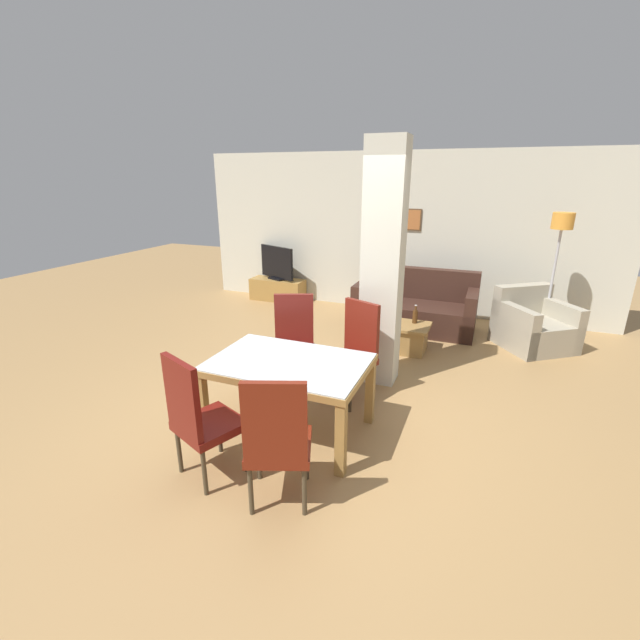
{
  "coord_description": "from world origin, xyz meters",
  "views": [
    {
      "loc": [
        1.59,
        -3.17,
        2.32
      ],
      "look_at": [
        0.0,
        0.76,
        0.87
      ],
      "focal_mm": 24.0,
      "sensor_mm": 36.0,
      "label": 1
    }
  ],
  "objects_px": {
    "dining_chair_far_left": "(294,340)",
    "coffee_table": "(404,337)",
    "dining_chair_far_right": "(354,349)",
    "sofa": "(415,309)",
    "tv_screen": "(277,263)",
    "floor_lamp": "(560,235)",
    "tv_stand": "(278,290)",
    "armchair": "(533,327)",
    "dining_chair_near_right": "(277,439)",
    "bottle": "(415,316)",
    "dining_table": "(289,376)",
    "dining_chair_near_left": "(199,416)"
  },
  "relations": [
    {
      "from": "dining_chair_near_left",
      "to": "tv_screen",
      "type": "height_order",
      "value": "dining_chair_near_left"
    },
    {
      "from": "floor_lamp",
      "to": "dining_chair_near_right",
      "type": "bearing_deg",
      "value": -115.02
    },
    {
      "from": "dining_table",
      "to": "dining_chair_near_left",
      "type": "relative_size",
      "value": 1.33
    },
    {
      "from": "coffee_table",
      "to": "dining_chair_far_left",
      "type": "bearing_deg",
      "value": -122.4
    },
    {
      "from": "tv_screen",
      "to": "floor_lamp",
      "type": "distance_m",
      "value": 4.7
    },
    {
      "from": "armchair",
      "to": "coffee_table",
      "type": "distance_m",
      "value": 1.85
    },
    {
      "from": "dining_chair_far_left",
      "to": "dining_table",
      "type": "bearing_deg",
      "value": 90.0
    },
    {
      "from": "dining_table",
      "to": "armchair",
      "type": "xyz_separation_m",
      "value": [
        2.25,
        3.19,
        -0.28
      ]
    },
    {
      "from": "floor_lamp",
      "to": "dining_chair_far_left",
      "type": "bearing_deg",
      "value": -135.84
    },
    {
      "from": "dining_table",
      "to": "dining_chair_near_left",
      "type": "height_order",
      "value": "dining_chair_near_left"
    },
    {
      "from": "dining_chair_far_right",
      "to": "bottle",
      "type": "xyz_separation_m",
      "value": [
        0.37,
        1.6,
        -0.08
      ]
    },
    {
      "from": "dining_chair_near_right",
      "to": "dining_chair_near_left",
      "type": "bearing_deg",
      "value": 155.34
    },
    {
      "from": "tv_screen",
      "to": "floor_lamp",
      "type": "xyz_separation_m",
      "value": [
        4.61,
        -0.4,
        0.81
      ]
    },
    {
      "from": "bottle",
      "to": "floor_lamp",
      "type": "xyz_separation_m",
      "value": [
        1.71,
        1.1,
        1.04
      ]
    },
    {
      "from": "dining_chair_far_left",
      "to": "sofa",
      "type": "distance_m",
      "value": 2.68
    },
    {
      "from": "dining_chair_near_right",
      "to": "coffee_table",
      "type": "bearing_deg",
      "value": 64.44
    },
    {
      "from": "sofa",
      "to": "bottle",
      "type": "height_order",
      "value": "sofa"
    },
    {
      "from": "dining_chair_near_right",
      "to": "bottle",
      "type": "xyz_separation_m",
      "value": [
        0.37,
        3.37,
        -0.08
      ]
    },
    {
      "from": "dining_chair_near_left",
      "to": "sofa",
      "type": "bearing_deg",
      "value": 99.94
    },
    {
      "from": "bottle",
      "to": "tv_screen",
      "type": "bearing_deg",
      "value": 152.66
    },
    {
      "from": "tv_screen",
      "to": "dining_chair_near_left",
      "type": "bearing_deg",
      "value": 133.02
    },
    {
      "from": "dining_chair_far_left",
      "to": "dining_chair_near_left",
      "type": "distance_m",
      "value": 1.71
    },
    {
      "from": "dining_chair_far_left",
      "to": "dining_chair_near_right",
      "type": "xyz_separation_m",
      "value": [
        0.7,
        -1.76,
        0.0
      ]
    },
    {
      "from": "dining_chair_near_right",
      "to": "sofa",
      "type": "relative_size",
      "value": 0.58
    },
    {
      "from": "coffee_table",
      "to": "tv_stand",
      "type": "relative_size",
      "value": 0.65
    },
    {
      "from": "tv_stand",
      "to": "dining_chair_far_right",
      "type": "bearing_deg",
      "value": -50.77
    },
    {
      "from": "dining_chair_far_left",
      "to": "coffee_table",
      "type": "height_order",
      "value": "dining_chair_far_left"
    },
    {
      "from": "dining_chair_far_left",
      "to": "armchair",
      "type": "height_order",
      "value": "dining_chair_far_left"
    },
    {
      "from": "bottle",
      "to": "tv_screen",
      "type": "height_order",
      "value": "tv_screen"
    },
    {
      "from": "dining_chair_far_right",
      "to": "dining_chair_near_left",
      "type": "bearing_deg",
      "value": 90.01
    },
    {
      "from": "dining_chair_far_left",
      "to": "tv_screen",
      "type": "bearing_deg",
      "value": -82.04
    },
    {
      "from": "armchair",
      "to": "tv_stand",
      "type": "relative_size",
      "value": 1.15
    },
    {
      "from": "sofa",
      "to": "tv_screen",
      "type": "relative_size",
      "value": 2.28
    },
    {
      "from": "dining_chair_far_left",
      "to": "sofa",
      "type": "xyz_separation_m",
      "value": [
        0.92,
        2.51,
        -0.25
      ]
    },
    {
      "from": "dining_chair_near_right",
      "to": "floor_lamp",
      "type": "height_order",
      "value": "floor_lamp"
    },
    {
      "from": "tv_stand",
      "to": "tv_screen",
      "type": "distance_m",
      "value": 0.51
    },
    {
      "from": "dining_chair_far_right",
      "to": "floor_lamp",
      "type": "bearing_deg",
      "value": -105.44
    },
    {
      "from": "dining_chair_far_right",
      "to": "sofa",
      "type": "relative_size",
      "value": 0.58
    },
    {
      "from": "tv_screen",
      "to": "dining_table",
      "type": "bearing_deg",
      "value": 141.09
    },
    {
      "from": "floor_lamp",
      "to": "armchair",
      "type": "bearing_deg",
      "value": -116.02
    },
    {
      "from": "dining_chair_near_right",
      "to": "tv_screen",
      "type": "height_order",
      "value": "dining_chair_near_right"
    },
    {
      "from": "dining_table",
      "to": "dining_chair_near_right",
      "type": "xyz_separation_m",
      "value": [
        0.35,
        -0.9,
        -0.01
      ]
    },
    {
      "from": "dining_chair_near_right",
      "to": "tv_stand",
      "type": "relative_size",
      "value": 1.02
    },
    {
      "from": "bottle",
      "to": "armchair",
      "type": "bearing_deg",
      "value": 25.33
    },
    {
      "from": "tv_stand",
      "to": "floor_lamp",
      "type": "height_order",
      "value": "floor_lamp"
    },
    {
      "from": "armchair",
      "to": "tv_stand",
      "type": "bearing_deg",
      "value": -46.21
    },
    {
      "from": "dining_chair_near_left",
      "to": "dining_chair_near_right",
      "type": "height_order",
      "value": "same"
    },
    {
      "from": "bottle",
      "to": "coffee_table",
      "type": "bearing_deg",
      "value": -137.63
    },
    {
      "from": "armchair",
      "to": "tv_screen",
      "type": "relative_size",
      "value": 1.49
    },
    {
      "from": "tv_screen",
      "to": "floor_lamp",
      "type": "bearing_deg",
      "value": -162.67
    }
  ]
}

